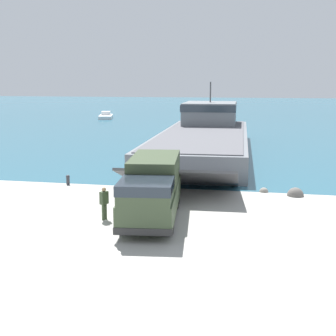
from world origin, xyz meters
The scene contains 9 objects.
ground_plane centered at (0.00, 0.00, 0.00)m, with size 240.00×240.00×0.00m, color #A8A59E.
water_surface centered at (0.00, 95.72, 0.00)m, with size 240.00×180.00×0.01m, color #285B70.
landing_craft centered at (-0.24, 23.75, 1.63)m, with size 9.85×34.83×7.02m.
military_truck centered at (0.12, -1.34, 1.63)m, with size 3.58×8.29×3.08m.
soldier_on_ramp centered at (-2.26, -2.09, 0.99)m, with size 0.41×0.50×1.72m.
moored_boat_a centered at (-24.35, 62.53, 0.44)m, with size 4.18×7.55×1.32m.
mooring_bollard centered at (-7.50, 5.35, 0.38)m, with size 0.27×0.27×0.69m.
shoreline_rock_a centered at (5.86, 5.84, 0.00)m, with size 0.58×0.58×0.58m, color gray.
shoreline_rock_b centered at (7.79, 5.18, 0.00)m, with size 1.04×1.04×1.04m, color #66605B.
Camera 1 is at (5.63, -24.37, 7.07)m, focal length 50.00 mm.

